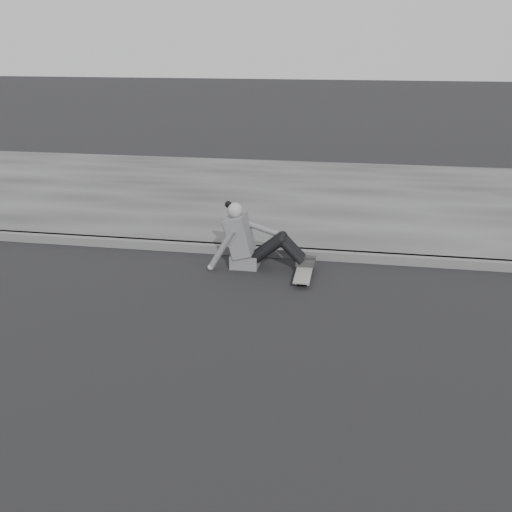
{
  "coord_description": "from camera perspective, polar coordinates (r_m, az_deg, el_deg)",
  "views": [
    {
      "loc": [
        0.65,
        -4.75,
        2.81
      ],
      "look_at": [
        -0.39,
        1.24,
        0.5
      ],
      "focal_mm": 40.0,
      "sensor_mm": 36.0,
      "label": 1
    }
  ],
  "objects": [
    {
      "name": "curb",
      "position": [
        7.85,
        4.46,
        0.27
      ],
      "size": [
        24.0,
        0.16,
        0.12
      ],
      "primitive_type": "cube",
      "color": "#4F4F4F",
      "rests_on": "ground"
    },
    {
      "name": "sidewalk",
      "position": [
        10.73,
        6.06,
        5.86
      ],
      "size": [
        24.0,
        6.0,
        0.12
      ],
      "primitive_type": "cube",
      "color": "#3C3C3C",
      "rests_on": "ground"
    },
    {
      "name": "seated_woman",
      "position": [
        7.41,
        -0.6,
        1.53
      ],
      "size": [
        1.38,
        0.46,
        0.88
      ],
      "color": "#555557",
      "rests_on": "ground"
    },
    {
      "name": "skateboard",
      "position": [
        7.2,
        4.81,
        -1.62
      ],
      "size": [
        0.2,
        0.78,
        0.09
      ],
      "color": "#9D9D98",
      "rests_on": "ground"
    },
    {
      "name": "ground",
      "position": [
        5.55,
        1.78,
        -9.58
      ],
      "size": [
        80.0,
        80.0,
        0.0
      ],
      "primitive_type": "plane",
      "color": "black",
      "rests_on": "ground"
    }
  ]
}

